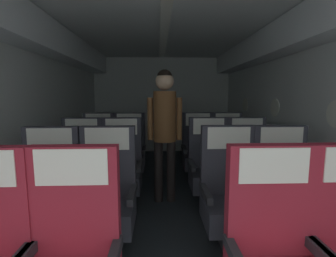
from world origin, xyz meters
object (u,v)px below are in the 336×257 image
Objects in this scene: seat_c_right_window at (209,168)px; seat_d_left_window at (98,153)px; seat_c_left_window at (81,169)px; seat_d_right_window at (198,152)px; seat_c_left_aisle at (121,169)px; seat_c_right_aisle at (248,168)px; seat_b_right_window at (230,196)px; seat_d_left_aisle at (129,153)px; flight_attendant at (165,121)px; seat_b_right_aisle at (283,196)px; seat_d_right_aisle at (228,152)px; seat_b_left_window at (49,199)px; seat_b_left_aisle at (107,198)px.

seat_d_left_window is at bearing 150.99° from seat_c_right_window.
seat_d_right_window is at bearing 29.01° from seat_c_left_window.
seat_c_right_window is at bearing -0.11° from seat_c_left_aisle.
seat_c_right_aisle is at bearing -0.41° from seat_c_left_aisle.
seat_b_right_window is at bearing -119.44° from seat_c_right_aisle.
seat_c_right_window and seat_d_right_window have the same top height.
flight_attendant is at bearing -55.72° from seat_d_left_aisle.
seat_b_right_aisle and seat_d_left_aisle have the same top height.
seat_b_right_window is 1.00× the size of seat_c_right_aisle.
seat_b_right_aisle is 2.26m from seat_c_left_window.
seat_d_left_window is 1.60m from seat_d_right_window.
seat_d_right_window is (-0.48, 0.01, 0.00)m from seat_d_right_aisle.
seat_b_right_aisle is at bearing -60.92° from seat_c_right_window.
seat_b_right_window is 0.65× the size of flight_attendant.
flight_attendant is at bearing 121.12° from seat_b_right_window.
seat_b_left_window is 2.37m from seat_d_right_window.
seat_d_right_aisle is at bearing -0.26° from seat_d_left_window.
seat_c_left_aisle is at bearing 60.40° from seat_b_left_window.
seat_d_left_window is (-0.01, 0.88, 0.00)m from seat_c_left_window.
seat_c_left_window is 1.00× the size of seat_c_right_aisle.
seat_c_right_aisle and seat_d_right_aisle have the same top height.
flight_attendant is (-1.04, 0.08, 0.58)m from seat_c_right_aisle.
seat_b_right_window is 1.00× the size of seat_d_left_aisle.
seat_c_left_aisle is 0.80m from flight_attendant.
seat_b_left_aisle is 1.00× the size of seat_b_right_window.
seat_d_right_window is (0.00, 0.89, 0.00)m from seat_c_right_window.
seat_b_left_window and seat_c_left_aisle have the same top height.
seat_b_left_window is at bearing -157.45° from seat_c_right_aisle.
seat_c_right_aisle is (1.58, 0.85, 0.00)m from seat_b_left_aisle.
seat_b_right_aisle is 1.01m from seat_c_right_window.
seat_b_left_aisle is 1.00m from seat_c_left_window.
seat_d_left_aisle is at bearing 90.34° from seat_b_left_aisle.
seat_c_left_aisle and seat_d_left_aisle have the same top height.
seat_d_left_window is 1.00× the size of seat_d_right_window.
seat_b_right_aisle and seat_d_left_window have the same top height.
seat_b_right_aisle is 1.00× the size of seat_d_left_window.
seat_c_left_window is 1.00× the size of seat_d_left_window.
flight_attendant reaches higher than seat_b_right_aisle.
seat_d_left_aisle is 1.00× the size of seat_d_right_aisle.
flight_attendant is at bearing 172.54° from seat_c_right_window.
seat_b_left_window is 1.00× the size of seat_c_right_window.
seat_b_left_window is 1.52m from flight_attendant.
seat_c_right_window and seat_d_left_aisle have the same top height.
seat_c_right_window is (1.09, 0.86, 0.00)m from seat_b_left_aisle.
seat_c_left_window is at bearing -119.19° from seat_d_left_aisle.
seat_d_left_window is 2.08m from seat_d_right_aisle.
seat_b_left_window and seat_d_right_aisle have the same top height.
seat_b_left_window is 0.50m from seat_b_left_aisle.
seat_c_left_window is at bearing -150.99° from seat_d_right_window.
seat_b_left_aisle is at bearing -179.96° from seat_b_right_window.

